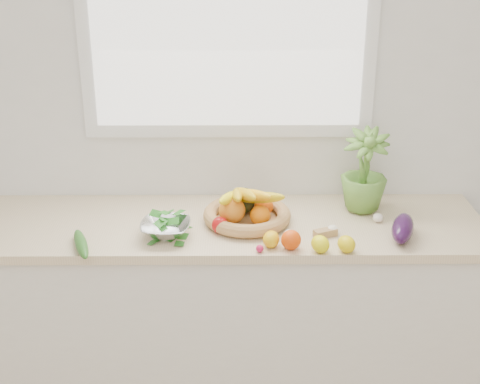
{
  "coord_description": "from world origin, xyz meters",
  "views": [
    {
      "loc": [
        0.03,
        -0.69,
        2.16
      ],
      "look_at": [
        0.05,
        1.93,
        1.05
      ],
      "focal_mm": 50.0,
      "sensor_mm": 36.0,
      "label": 1
    }
  ],
  "objects_px": {
    "eggplant": "(403,228)",
    "fruit_basket": "(246,211)",
    "potted_herb": "(364,170)",
    "cucumber": "(81,244)",
    "apple": "(220,225)",
    "colander_with_spinach": "(166,225)"
  },
  "relations": [
    {
      "from": "cucumber",
      "to": "fruit_basket",
      "type": "bearing_deg",
      "value": 20.53
    },
    {
      "from": "cucumber",
      "to": "apple",
      "type": "bearing_deg",
      "value": 14.55
    },
    {
      "from": "colander_with_spinach",
      "to": "potted_herb",
      "type": "bearing_deg",
      "value": 16.98
    },
    {
      "from": "apple",
      "to": "fruit_basket",
      "type": "xyz_separation_m",
      "value": [
        0.11,
        0.11,
        0.02
      ]
    },
    {
      "from": "cucumber",
      "to": "fruit_basket",
      "type": "height_order",
      "value": "fruit_basket"
    },
    {
      "from": "apple",
      "to": "potted_herb",
      "type": "distance_m",
      "value": 0.69
    },
    {
      "from": "apple",
      "to": "eggplant",
      "type": "height_order",
      "value": "eggplant"
    },
    {
      "from": "cucumber",
      "to": "colander_with_spinach",
      "type": "distance_m",
      "value": 0.35
    },
    {
      "from": "cucumber",
      "to": "potted_herb",
      "type": "relative_size",
      "value": 0.7
    },
    {
      "from": "eggplant",
      "to": "fruit_basket",
      "type": "relative_size",
      "value": 0.48
    },
    {
      "from": "potted_herb",
      "to": "fruit_basket",
      "type": "relative_size",
      "value": 0.75
    },
    {
      "from": "eggplant",
      "to": "fruit_basket",
      "type": "xyz_separation_m",
      "value": [
        -0.64,
        0.16,
        0.01
      ]
    },
    {
      "from": "fruit_basket",
      "to": "potted_herb",
      "type": "bearing_deg",
      "value": 12.81
    },
    {
      "from": "potted_herb",
      "to": "eggplant",
      "type": "bearing_deg",
      "value": -67.23
    },
    {
      "from": "apple",
      "to": "eggplant",
      "type": "relative_size",
      "value": 0.31
    },
    {
      "from": "apple",
      "to": "eggplant",
      "type": "distance_m",
      "value": 0.76
    },
    {
      "from": "eggplant",
      "to": "colander_with_spinach",
      "type": "xyz_separation_m",
      "value": [
        -0.98,
        0.02,
        0.01
      ]
    },
    {
      "from": "eggplant",
      "to": "cucumber",
      "type": "distance_m",
      "value": 1.31
    },
    {
      "from": "eggplant",
      "to": "cucumber",
      "type": "xyz_separation_m",
      "value": [
        -1.31,
        -0.09,
        -0.02
      ]
    },
    {
      "from": "cucumber",
      "to": "potted_herb",
      "type": "xyz_separation_m",
      "value": [
        1.19,
        0.37,
        0.17
      ]
    },
    {
      "from": "fruit_basket",
      "to": "colander_with_spinach",
      "type": "xyz_separation_m",
      "value": [
        -0.34,
        -0.14,
        0.0
      ]
    },
    {
      "from": "apple",
      "to": "colander_with_spinach",
      "type": "distance_m",
      "value": 0.23
    }
  ]
}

